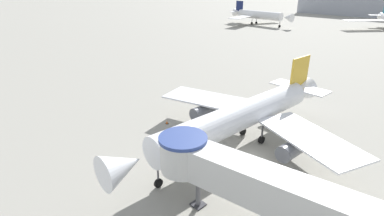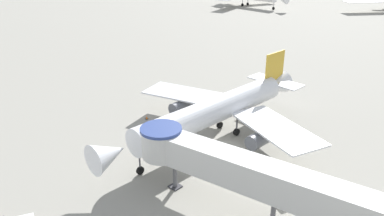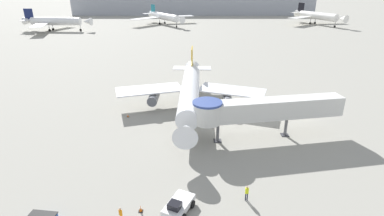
% 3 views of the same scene
% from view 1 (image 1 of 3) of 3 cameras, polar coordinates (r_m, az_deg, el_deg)
% --- Properties ---
extents(ground_plane, '(800.00, 800.00, 0.00)m').
position_cam_1_polar(ground_plane, '(34.22, 11.03, -9.43)').
color(ground_plane, gray).
extents(main_airplane, '(27.64, 32.06, 8.84)m').
position_cam_1_polar(main_airplane, '(35.04, 9.58, -1.53)').
color(main_airplane, silver).
rests_on(main_airplane, ground_plane).
extents(jet_bridge, '(21.99, 6.75, 6.23)m').
position_cam_1_polar(jet_bridge, '(22.58, 14.04, -14.55)').
color(jet_bridge, silver).
rests_on(jet_bridge, ground_plane).
extents(traffic_cone_port_wing, '(0.37, 0.37, 0.62)m').
position_cam_1_polar(traffic_cone_port_wing, '(41.39, -4.81, -2.63)').
color(traffic_cone_port_wing, black).
rests_on(traffic_cone_port_wing, ground_plane).
extents(traffic_cone_starboard_wing, '(0.41, 0.41, 0.68)m').
position_cam_1_polar(traffic_cone_starboard_wing, '(30.53, 22.50, -14.62)').
color(traffic_cone_starboard_wing, black).
rests_on(traffic_cone_starboard_wing, ground_plane).
extents(background_jet_navy_tail, '(32.66, 34.41, 9.98)m').
position_cam_1_polar(background_jet_navy_tail, '(146.86, 12.51, 16.94)').
color(background_jet_navy_tail, white).
rests_on(background_jet_navy_tail, ground_plane).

